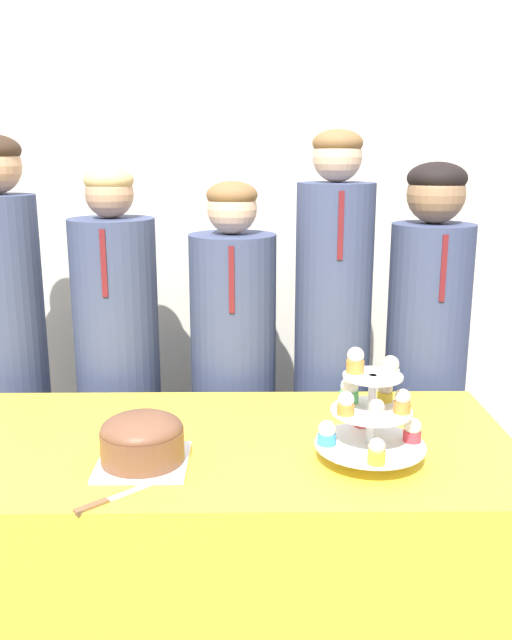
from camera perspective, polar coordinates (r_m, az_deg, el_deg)
name	(u,v)px	position (r m, az deg, el deg)	size (l,w,h in m)	color
wall_back	(220,191)	(2.83, -3.08, 10.77)	(9.00, 0.06, 2.70)	beige
table	(208,563)	(2.04, -4.08, -19.75)	(1.67, 0.76, 0.75)	yellow
round_cake	(142,439)	(1.72, -9.56, -9.87)	(0.22, 0.22, 0.13)	white
cake_knife	(111,499)	(1.60, -12.15, -14.53)	(0.21, 0.19, 0.01)	silver
cupcake_stand	(370,413)	(1.72, 9.59, -7.72)	(0.28, 0.28, 0.29)	silver
student_0	(11,366)	(2.57, -19.92, -3.69)	(0.26, 0.27, 1.57)	#384266
student_1	(119,387)	(2.49, -11.43, -5.52)	(0.30, 0.30, 1.46)	#384266
student_2	(234,392)	(2.46, -1.90, -6.10)	(0.30, 0.31, 1.41)	#384266
student_3	(331,367)	(2.45, 6.36, -3.97)	(0.27, 0.27, 1.58)	#384266
student_4	(424,379)	(2.52, 14.00, -4.81)	(0.29, 0.29, 1.48)	#384266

